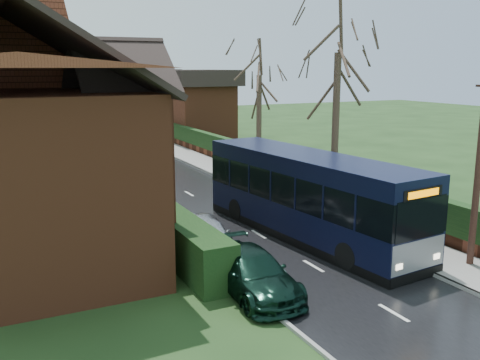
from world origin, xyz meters
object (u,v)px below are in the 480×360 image
brick_house (16,133)px  bus (309,197)px  car_green (252,272)px  car_silver (205,235)px  telegraph_pole (478,172)px  bus_stop_sign (351,189)px

brick_house → bus: brick_house is taller
bus → car_green: (-4.55, -3.87, -1.03)m
bus → car_silver: bus is taller
car_green → brick_house: bearing=128.7°
brick_house → telegraph_pole: (13.53, -9.19, -1.02)m
car_silver → telegraph_pole: (7.60, -5.42, 2.66)m
car_green → bus_stop_sign: (6.90, 4.17, 1.06)m
brick_house → telegraph_pole: size_ratio=2.20×
car_silver → brick_house: bearing=152.7°
car_green → bus_stop_sign: 8.13m
bus_stop_sign → telegraph_pole: telegraph_pole is taller
car_silver → car_green: size_ratio=0.91×
brick_house → bus_stop_sign: size_ratio=5.63×
car_silver → car_green: 3.98m
bus_stop_sign → telegraph_pole: bearing=-75.4°
bus → telegraph_pole: size_ratio=1.71×
brick_house → telegraph_pole: bearing=-34.2°
bus_stop_sign → telegraph_pole: (0.80, -5.61, 1.65)m
brick_house → car_green: 10.40m
brick_house → telegraph_pole: 16.39m
brick_house → car_silver: size_ratio=3.59×
car_silver → bus: bearing=3.7°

